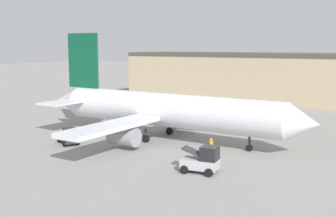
{
  "coord_description": "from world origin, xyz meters",
  "views": [
    {
      "loc": [
        26.13,
        -41.35,
        11.05
      ],
      "look_at": [
        0.0,
        0.0,
        3.76
      ],
      "focal_mm": 45.0,
      "sensor_mm": 36.0,
      "label": 1
    }
  ],
  "objects": [
    {
      "name": "terminal_building",
      "position": [
        1.61,
        42.21,
        4.82
      ],
      "size": [
        68.46,
        14.98,
        9.62
      ],
      "color": "tan",
      "rests_on": "ground_plane"
    },
    {
      "name": "belt_loader_truck",
      "position": [
        9.63,
        -9.57,
        1.14
      ],
      "size": [
        3.41,
        2.36,
        2.46
      ],
      "rotation": [
        0.0,
        0.0,
        0.14
      ],
      "color": "#B2B2B7",
      "rests_on": "ground_plane"
    },
    {
      "name": "ground_crew_worker",
      "position": [
        7.48,
        -3.6,
        0.93
      ],
      "size": [
        0.38,
        0.38,
        1.74
      ],
      "rotation": [
        0.0,
        0.0,
        5.56
      ],
      "color": "#1E2338",
      "rests_on": "ground_plane"
    },
    {
      "name": "baggage_tug",
      "position": [
        -8.21,
        -8.01,
        0.9
      ],
      "size": [
        3.69,
        2.99,
        1.96
      ],
      "rotation": [
        0.0,
        0.0,
        -0.5
      ],
      "color": "#2D2D33",
      "rests_on": "ground_plane"
    },
    {
      "name": "airplane",
      "position": [
        -0.99,
        0.01,
        3.54
      ],
      "size": [
        35.84,
        30.21,
        12.71
      ],
      "rotation": [
        0.0,
        0.0,
        -0.01
      ],
      "color": "silver",
      "rests_on": "ground_plane"
    },
    {
      "name": "ground_plane",
      "position": [
        0.0,
        0.0,
        0.0
      ],
      "size": [
        400.0,
        400.0,
        0.0
      ],
      "primitive_type": "plane",
      "color": "gray"
    }
  ]
}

